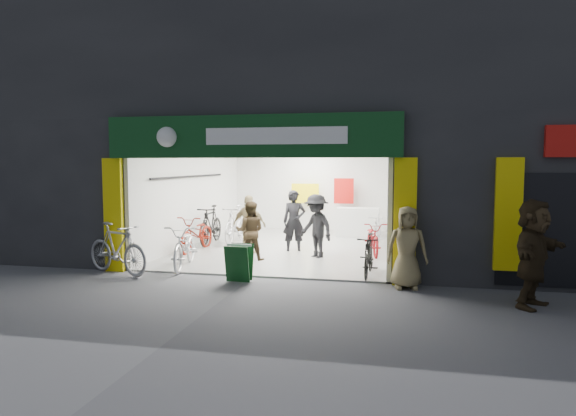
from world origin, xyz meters
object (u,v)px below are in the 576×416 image
(bike_right_front, at_px, (369,256))
(parked_bike, at_px, (117,249))
(sandwich_board, at_px, (239,262))
(bike_left_front, at_px, (185,246))
(pedestrian_near, at_px, (407,248))

(bike_right_front, distance_m, parked_bike, 5.60)
(sandwich_board, bearing_deg, parked_bike, 177.23)
(bike_right_front, bearing_deg, parked_bike, -168.17)
(sandwich_board, bearing_deg, bike_left_front, 147.33)
(bike_left_front, relative_size, pedestrian_near, 1.22)
(pedestrian_near, bearing_deg, parked_bike, 172.84)
(parked_bike, bearing_deg, sandwich_board, -71.16)
(parked_bike, bearing_deg, bike_right_front, -58.33)
(bike_left_front, relative_size, parked_bike, 1.03)
(pedestrian_near, height_order, sandwich_board, pedestrian_near)
(bike_right_front, height_order, sandwich_board, bike_right_front)
(bike_right_front, xyz_separation_m, sandwich_board, (-2.61, -1.10, -0.04))
(bike_left_front, distance_m, pedestrian_near, 5.19)
(pedestrian_near, xyz_separation_m, sandwich_board, (-3.41, -0.20, -0.39))
(bike_right_front, xyz_separation_m, pedestrian_near, (0.80, -0.90, 0.35))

